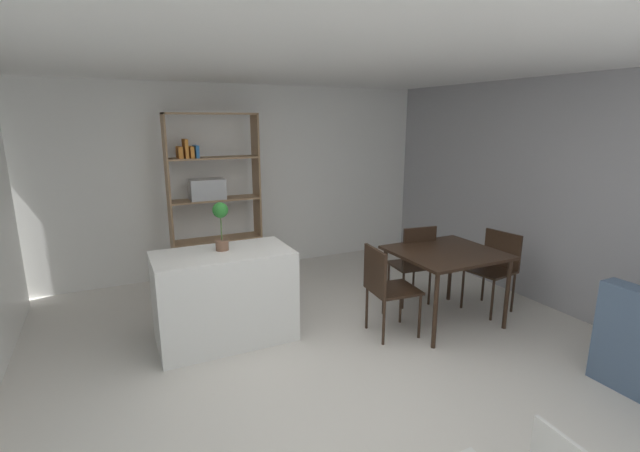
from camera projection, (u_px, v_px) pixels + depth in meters
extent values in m
plane|color=beige|center=(324.00, 382.00, 3.64)|extent=(8.69, 8.69, 0.00)
cube|color=white|center=(325.00, 46.00, 3.03)|extent=(6.14, 6.33, 0.06)
cube|color=white|center=(223.00, 181.00, 6.08)|extent=(6.14, 0.06, 2.57)
cube|color=#9E9EA3|center=(585.00, 200.00, 4.62)|extent=(0.06, 6.33, 2.57)
cube|color=white|center=(225.00, 297.00, 4.26)|extent=(1.28, 0.68, 0.89)
cylinder|color=brown|center=(222.00, 245.00, 4.21)|extent=(0.12, 0.12, 0.10)
cylinder|color=#476633|center=(221.00, 228.00, 4.17)|extent=(0.01, 0.01, 0.24)
sphere|color=#256C27|center=(220.00, 210.00, 4.13)|extent=(0.15, 0.15, 0.15)
cube|color=#997551|center=(169.00, 203.00, 5.51)|extent=(0.02, 0.31, 2.18)
cube|color=#997551|center=(257.00, 196.00, 5.99)|extent=(0.02, 0.31, 2.18)
cube|color=#997551|center=(210.00, 114.00, 5.49)|extent=(1.16, 0.31, 0.02)
cube|color=#997551|center=(219.00, 278.00, 6.00)|extent=(1.16, 0.31, 0.02)
cube|color=#997551|center=(217.00, 239.00, 5.87)|extent=(1.11, 0.31, 0.02)
cube|color=#997551|center=(215.00, 199.00, 5.75)|extent=(1.11, 0.31, 0.02)
cube|color=#997551|center=(213.00, 158.00, 5.62)|extent=(1.11, 0.31, 0.02)
cube|color=orange|center=(192.00, 272.00, 5.82)|extent=(0.05, 0.25, 0.26)
cube|color=#2D6BAD|center=(198.00, 274.00, 5.86)|extent=(0.06, 0.25, 0.19)
cube|color=orange|center=(180.00, 152.00, 5.43)|extent=(0.05, 0.25, 0.14)
cube|color=orange|center=(185.00, 149.00, 5.45)|extent=(0.04, 0.25, 0.23)
cube|color=orange|center=(191.00, 152.00, 5.49)|extent=(0.04, 0.25, 0.14)
cube|color=#2D6BAD|center=(196.00, 151.00, 5.51)|extent=(0.04, 0.25, 0.15)
cube|color=#B7BABC|center=(207.00, 189.00, 5.67)|extent=(0.44, 0.27, 0.26)
cube|color=black|center=(446.00, 253.00, 4.58)|extent=(1.04, 0.96, 0.03)
cylinder|color=black|center=(435.00, 311.00, 4.11)|extent=(0.04, 0.04, 0.75)
cylinder|color=black|center=(507.00, 294.00, 4.50)|extent=(0.04, 0.04, 0.75)
cylinder|color=black|center=(385.00, 282.00, 4.84)|extent=(0.04, 0.04, 0.75)
cylinder|color=black|center=(450.00, 270.00, 5.23)|extent=(0.04, 0.04, 0.75)
cube|color=black|center=(409.00, 265.00, 5.18)|extent=(0.45, 0.45, 0.03)
cube|color=black|center=(419.00, 249.00, 4.95)|extent=(0.41, 0.08, 0.48)
cylinder|color=black|center=(414.00, 277.00, 5.45)|extent=(0.03, 0.03, 0.43)
cylinder|color=black|center=(388.00, 280.00, 5.34)|extent=(0.03, 0.03, 0.43)
cylinder|color=black|center=(429.00, 287.00, 5.13)|extent=(0.03, 0.03, 0.43)
cylinder|color=black|center=(403.00, 291.00, 5.02)|extent=(0.03, 0.03, 0.43)
cube|color=black|center=(394.00, 290.00, 4.38)|extent=(0.49, 0.47, 0.03)
cube|color=black|center=(375.00, 270.00, 4.26)|extent=(0.07, 0.43, 0.43)
cylinder|color=black|center=(420.00, 316.00, 4.34)|extent=(0.03, 0.03, 0.45)
cylinder|color=black|center=(401.00, 302.00, 4.67)|extent=(0.03, 0.03, 0.45)
cylinder|color=black|center=(384.00, 323.00, 4.20)|extent=(0.03, 0.03, 0.45)
cylinder|color=black|center=(367.00, 308.00, 4.54)|extent=(0.03, 0.03, 0.45)
cube|color=black|center=(489.00, 270.00, 4.92)|extent=(0.50, 0.50, 0.03)
cube|color=black|center=(502.00, 249.00, 4.98)|extent=(0.10, 0.44, 0.40)
cylinder|color=black|center=(463.00, 289.00, 5.03)|extent=(0.03, 0.03, 0.46)
cylinder|color=black|center=(492.00, 300.00, 4.72)|extent=(0.03, 0.03, 0.46)
cylinder|color=black|center=(483.00, 282.00, 5.24)|extent=(0.03, 0.03, 0.46)
cylinder|color=black|center=(513.00, 293.00, 4.93)|extent=(0.03, 0.03, 0.46)
cube|color=#475B75|center=(637.00, 313.00, 3.76)|extent=(0.66, 0.14, 0.20)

